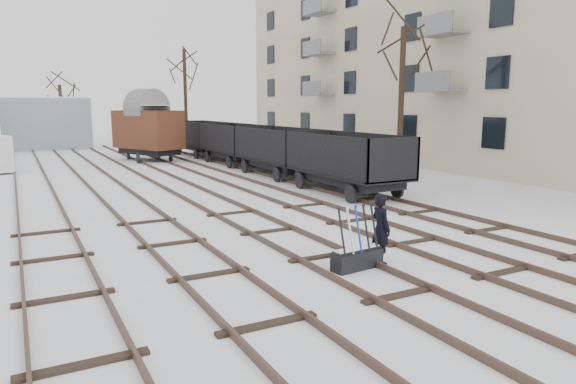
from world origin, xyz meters
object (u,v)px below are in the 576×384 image
freight_wagon_a (346,171)px  box_van_wagon (148,128)px  ground_frame (357,257)px  worker (381,229)px

freight_wagon_a → box_van_wagon: bearing=103.9°
ground_frame → freight_wagon_a: 10.58m
worker → freight_wagon_a: 10.08m
worker → box_van_wagon: bearing=0.9°
ground_frame → box_van_wagon: (1.37, 26.55, 1.94)m
freight_wagon_a → box_van_wagon: box_van_wagon is taller
worker → freight_wagon_a: bearing=-27.5°
ground_frame → worker: bearing=1.2°
worker → ground_frame: bearing=99.9°
worker → freight_wagon_a: (5.01, 8.75, 0.13)m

